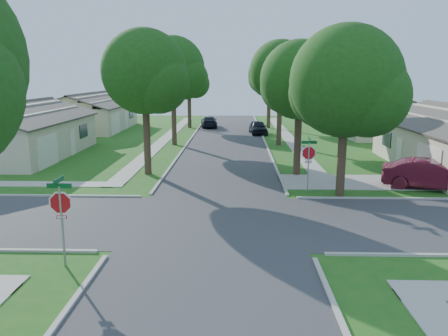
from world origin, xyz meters
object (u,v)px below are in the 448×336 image
stop_sign_ne (309,155)px  house_nw_far (90,116)px  tree_e_near (300,84)px  tree_ne_corner (347,87)px  tree_w_mid (173,71)px  tree_w_far (189,81)px  car_curb_east (258,127)px  tree_e_far (270,77)px  tree_e_mid (281,74)px  car_curb_west (209,122)px  house_ne_far (378,120)px  car_driveway (430,175)px  stop_sign_sw (61,207)px  house_nw_near (17,137)px  tree_w_near (146,76)px

stop_sign_ne → house_nw_far: house_nw_far is taller
tree_e_near → tree_ne_corner: size_ratio=0.96×
tree_e_near → tree_w_mid: 15.26m
tree_e_near → tree_w_far: 26.71m
tree_e_near → tree_w_mid: (-9.39, 12.00, 0.85)m
car_curb_east → house_nw_far: bearing=164.6°
tree_e_far → tree_e_mid: bearing=-90.0°
tree_e_near → car_curb_west: (-7.16, 25.46, -4.98)m
house_ne_far → car_driveway: (-4.49, -23.34, -0.70)m
car_curb_east → car_curb_west: car_curb_east is taller
car_driveway → house_nw_far: bearing=65.5°
stop_sign_sw → house_ne_far: size_ratio=0.22×
stop_sign_sw → tree_e_far: (9.45, 38.71, 3.95)m
stop_sign_ne → car_driveway: stop_sign_ne is taller
stop_sign_ne → tree_w_mid: (-9.34, 16.31, 4.46)m
car_curb_west → tree_e_mid: bearing=112.4°
house_nw_far → tree_e_mid: bearing=-27.9°
tree_e_far → house_nw_near: bearing=-137.5°
stop_sign_ne → tree_e_near: size_ratio=0.36×
tree_e_near → house_ne_far: tree_e_near is taller
tree_e_mid → house_nw_near: 22.12m
tree_e_mid → tree_ne_corner: size_ratio=1.06×
house_nw_far → car_curb_west: 13.83m
car_curb_west → house_ne_far: bearing=157.8°
tree_w_far → car_curb_east: 10.74m
tree_e_near → tree_e_far: tree_e_far is taller
car_curb_east → tree_e_mid: bearing=-83.1°
tree_w_far → car_curb_east: bearing=-35.2°
stop_sign_sw → tree_w_near: (0.06, 13.71, 4.08)m
stop_sign_sw → tree_e_mid: size_ratio=0.32×
tree_e_near → house_nw_near: tree_e_near is taller
tree_w_near → tree_w_far: tree_w_near is taller
tree_w_near → tree_w_far: (-0.01, 25.00, -0.61)m
stop_sign_sw → stop_sign_ne: same height
house_nw_far → car_driveway: 38.08m
tree_ne_corner → car_driveway: bearing=15.7°
tree_ne_corner → house_nw_near: (-22.35, 10.79, -4.08)m
tree_w_mid → tree_ne_corner: 20.10m
tree_e_near → tree_w_near: bearing=180.0°
tree_e_far → house_ne_far: (11.24, -5.01, -4.46)m
stop_sign_sw → car_curb_west: size_ratio=0.65×
tree_e_far → tree_ne_corner: bearing=-86.9°
tree_e_near → car_curb_east: size_ratio=1.97×
tree_e_near → tree_w_far: (-9.40, 25.00, -0.14)m
tree_e_near → car_curb_east: tree_e_near is taller
tree_e_mid → car_curb_east: size_ratio=2.20×
tree_ne_corner → house_ne_far: bearing=68.8°
tree_ne_corner → house_ne_far: size_ratio=0.64×
tree_w_near → tree_e_near: bearing=-0.0°
tree_ne_corner → car_driveway: 7.16m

